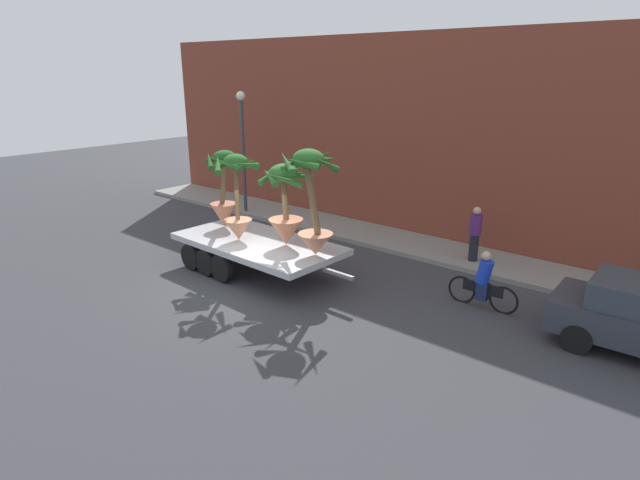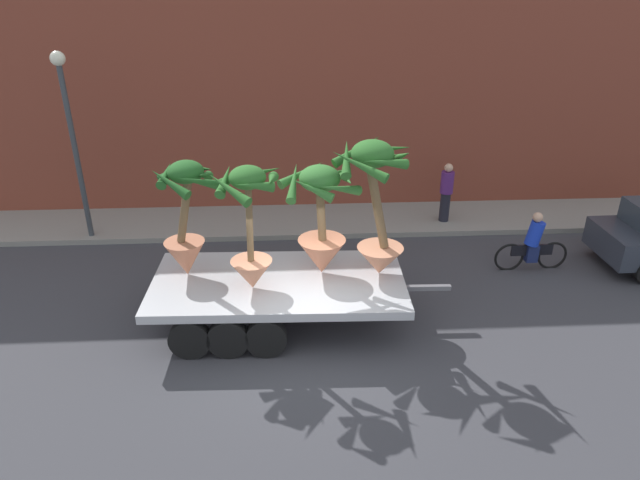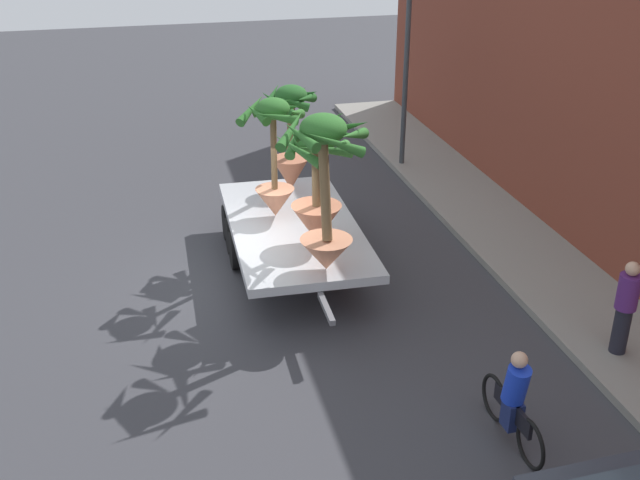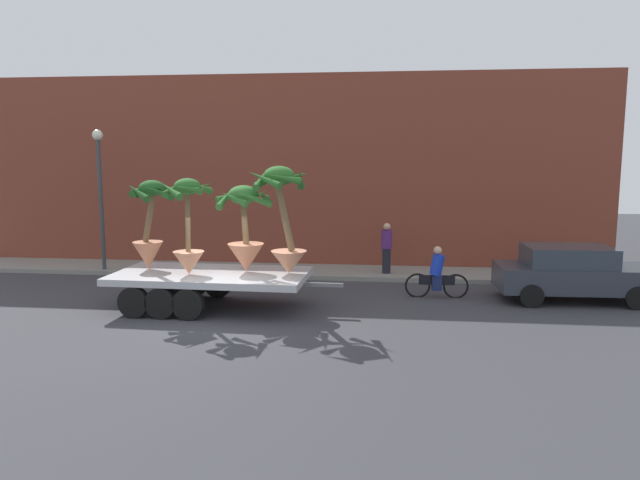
% 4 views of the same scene
% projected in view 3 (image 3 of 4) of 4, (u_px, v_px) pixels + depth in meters
% --- Properties ---
extents(ground_plane, '(60.00, 60.00, 0.00)m').
position_uv_depth(ground_plane, '(246.00, 284.00, 15.71)').
color(ground_plane, '#38383D').
extents(sidewalk, '(24.00, 2.20, 0.15)m').
position_uv_depth(sidewalk, '(522.00, 249.00, 16.99)').
color(sidewalk, gray).
rests_on(sidewalk, ground).
extents(building_facade, '(24.00, 1.20, 7.01)m').
position_uv_depth(building_facade, '(617.00, 91.00, 15.87)').
color(building_facade, brown).
rests_on(building_facade, ground).
extents(flatbed_trailer, '(6.21, 2.73, 0.98)m').
position_uv_depth(flatbed_trailer, '(292.00, 229.00, 16.32)').
color(flatbed_trailer, '#B7BABF').
rests_on(flatbed_trailer, ground).
extents(potted_palm_rear, '(1.69, 1.74, 2.86)m').
position_uv_depth(potted_palm_rear, '(325.00, 191.00, 13.67)').
color(potted_palm_rear, tan).
rests_on(potted_palm_rear, flatbed_trailer).
extents(potted_palm_middle, '(1.41, 1.38, 2.46)m').
position_uv_depth(potted_palm_middle, '(290.00, 140.00, 17.16)').
color(potted_palm_middle, '#C17251').
rests_on(potted_palm_middle, flatbed_trailer).
extents(potted_palm_front, '(1.43, 1.49, 2.54)m').
position_uv_depth(potted_palm_front, '(274.00, 157.00, 15.84)').
color(potted_palm_front, tan).
rests_on(potted_palm_front, flatbed_trailer).
extents(potted_palm_extra, '(1.70, 1.73, 2.34)m').
position_uv_depth(potted_palm_extra, '(317.00, 188.00, 14.81)').
color(potted_palm_extra, '#C17251').
rests_on(potted_palm_extra, flatbed_trailer).
extents(cyclist, '(1.84, 0.35, 1.54)m').
position_uv_depth(cyclist, '(514.00, 402.00, 11.17)').
color(cyclist, black).
rests_on(cyclist, ground).
extents(pedestrian_near_gate, '(0.36, 0.36, 1.71)m').
position_uv_depth(pedestrian_near_gate, '(625.00, 306.00, 12.88)').
color(pedestrian_near_gate, black).
rests_on(pedestrian_near_gate, sidewalk).
extents(street_lamp, '(0.36, 0.36, 4.83)m').
position_uv_depth(street_lamp, '(407.00, 53.00, 20.47)').
color(street_lamp, '#383D42').
rests_on(street_lamp, sidewalk).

